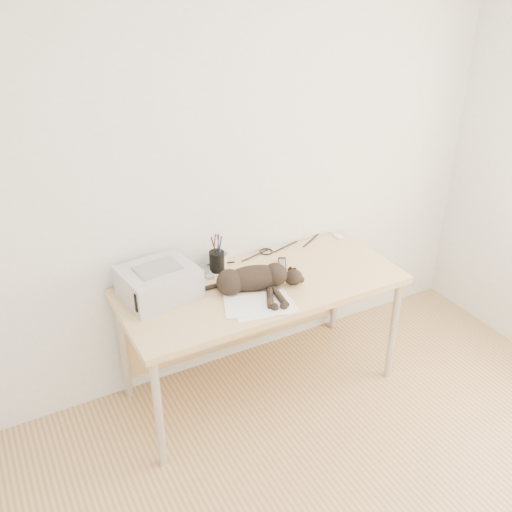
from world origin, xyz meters
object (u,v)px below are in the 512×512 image
mug (221,260)px  desk (255,296)px  pen_cup (217,261)px  cat (251,280)px  printer (159,282)px  mouse (338,234)px

mug → desk: bearing=-58.1°
desk → mug: mug is taller
desk → pen_cup: size_ratio=7.06×
mug → cat: bearing=-84.0°
mug → pen_cup: (-0.04, -0.03, 0.02)m
desk → printer: (-0.55, 0.06, 0.22)m
printer → mouse: size_ratio=4.24×
desk → printer: bearing=174.0°
printer → desk: bearing=-6.0°
cat → mug: bearing=111.5°
pen_cup → mug: bearing=36.1°
desk → printer: printer is taller
desk → mug: (-0.12, 0.19, 0.18)m
desk → mouse: size_ratio=16.22×
pen_cup → desk: bearing=-45.9°
desk → cat: size_ratio=2.52×
mouse → mug: bearing=-174.7°
desk → cat: (-0.09, -0.12, 0.20)m
printer → mouse: 1.28m
pen_cup → mouse: (0.88, 0.03, -0.05)m
printer → mug: bearing=17.5°
pen_cup → printer: bearing=-164.7°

